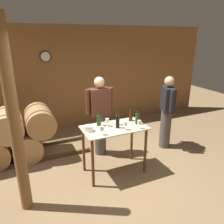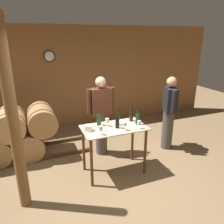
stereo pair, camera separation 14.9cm
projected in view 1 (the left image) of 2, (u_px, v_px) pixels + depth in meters
The scene contains 17 objects.
ground_plane at pixel (118, 186), 3.72m from camera, with size 14.00×14.00×0.00m, color brown.
back_wall at pixel (71, 78), 5.81m from camera, with size 8.40×0.08×2.70m.
barrel_rack at pixel (1, 138), 4.30m from camera, with size 3.71×0.80×1.07m.
tasting_table at pixel (114, 137), 3.90m from camera, with size 1.13×0.63×0.90m.
wooden_post at pixel (14, 123), 2.84m from camera, with size 0.16×0.16×2.70m.
wine_bottle_far_left at pixel (99, 120), 3.87m from camera, with size 0.08×0.08×0.29m.
wine_bottle_left at pixel (118, 122), 3.77m from camera, with size 0.07×0.07×0.27m.
wine_bottle_center at pixel (118, 119), 3.91m from camera, with size 0.06×0.06×0.29m.
wine_bottle_right at pixel (131, 115), 4.09m from camera, with size 0.07×0.07×0.29m.
wine_bottle_far_right at pixel (137, 118), 3.95m from camera, with size 0.07×0.07×0.29m.
wine_glass_near_left at pixel (102, 129), 3.50m from camera, with size 0.07×0.07×0.15m.
wine_glass_near_center at pixel (107, 121), 3.85m from camera, with size 0.07×0.07×0.14m.
wine_glass_near_right at pixel (125, 124), 3.69m from camera, with size 0.07×0.07×0.15m.
wine_glass_far_side at pixel (139, 123), 3.75m from camera, with size 0.06×0.06×0.15m.
ice_bucket at pixel (89, 128), 3.66m from camera, with size 0.14×0.14×0.10m.
person_host at pixel (100, 115), 4.49m from camera, with size 0.59×0.24×1.67m.
person_visitor_with_scarf at pixel (167, 111), 4.79m from camera, with size 0.34×0.56×1.63m.
Camera 1 is at (-1.36, -2.78, 2.42)m, focal length 35.00 mm.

